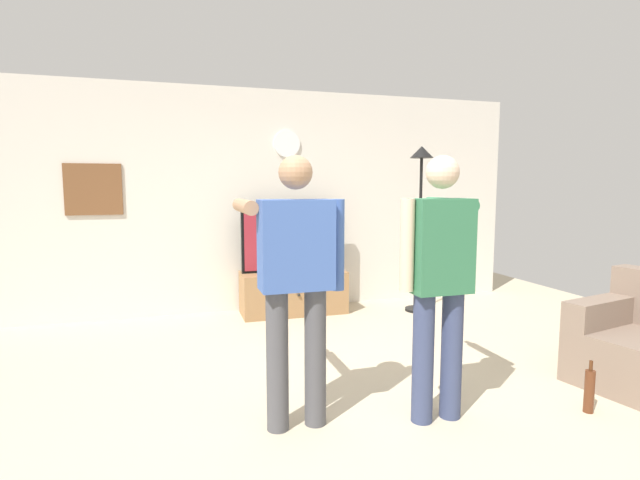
{
  "coord_description": "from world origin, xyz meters",
  "views": [
    {
      "loc": [
        -1.24,
        -2.96,
        1.55
      ],
      "look_at": [
        0.04,
        1.2,
        1.05
      ],
      "focal_mm": 27.03,
      "sensor_mm": 36.0,
      "label": 1
    }
  ],
  "objects_px": {
    "floor_lamp": "(421,194)",
    "person_standing_nearer_couch": "(439,274)",
    "television": "(292,240)",
    "beverage_bottle": "(589,391)",
    "framed_picture": "(93,189)",
    "tv_stand": "(293,292)",
    "wall_clock": "(287,144)",
    "person_standing_nearer_lamp": "(295,274)"
  },
  "relations": [
    {
      "from": "wall_clock",
      "to": "beverage_bottle",
      "type": "xyz_separation_m",
      "value": [
        1.31,
        -3.39,
        -1.9
      ]
    },
    {
      "from": "framed_picture",
      "to": "beverage_bottle",
      "type": "xyz_separation_m",
      "value": [
        3.51,
        -3.39,
        -1.35
      ]
    },
    {
      "from": "television",
      "to": "floor_lamp",
      "type": "height_order",
      "value": "floor_lamp"
    },
    {
      "from": "floor_lamp",
      "to": "tv_stand",
      "type": "bearing_deg",
      "value": 166.93
    },
    {
      "from": "framed_picture",
      "to": "person_standing_nearer_lamp",
      "type": "relative_size",
      "value": 0.34
    },
    {
      "from": "floor_lamp",
      "to": "person_standing_nearer_lamp",
      "type": "xyz_separation_m",
      "value": [
        -2.15,
        -2.34,
        -0.44
      ]
    },
    {
      "from": "tv_stand",
      "to": "framed_picture",
      "type": "xyz_separation_m",
      "value": [
        -2.2,
        0.3,
        1.25
      ]
    },
    {
      "from": "beverage_bottle",
      "to": "person_standing_nearer_lamp",
      "type": "bearing_deg",
      "value": 168.14
    },
    {
      "from": "person_standing_nearer_couch",
      "to": "person_standing_nearer_lamp",
      "type": "bearing_deg",
      "value": 169.23
    },
    {
      "from": "television",
      "to": "framed_picture",
      "type": "height_order",
      "value": "framed_picture"
    },
    {
      "from": "wall_clock",
      "to": "person_standing_nearer_couch",
      "type": "distance_m",
      "value": 3.34
    },
    {
      "from": "wall_clock",
      "to": "television",
      "type": "bearing_deg",
      "value": -90.0
    },
    {
      "from": "person_standing_nearer_couch",
      "to": "beverage_bottle",
      "type": "bearing_deg",
      "value": -12.79
    },
    {
      "from": "beverage_bottle",
      "to": "framed_picture",
      "type": "bearing_deg",
      "value": 135.99
    },
    {
      "from": "tv_stand",
      "to": "wall_clock",
      "type": "relative_size",
      "value": 3.82
    },
    {
      "from": "television",
      "to": "beverage_bottle",
      "type": "relative_size",
      "value": 3.36
    },
    {
      "from": "television",
      "to": "beverage_bottle",
      "type": "height_order",
      "value": "television"
    },
    {
      "from": "person_standing_nearer_lamp",
      "to": "beverage_bottle",
      "type": "relative_size",
      "value": 4.75
    },
    {
      "from": "floor_lamp",
      "to": "person_standing_nearer_couch",
      "type": "height_order",
      "value": "floor_lamp"
    },
    {
      "from": "tv_stand",
      "to": "person_standing_nearer_couch",
      "type": "height_order",
      "value": "person_standing_nearer_couch"
    },
    {
      "from": "tv_stand",
      "to": "person_standing_nearer_couch",
      "type": "distance_m",
      "value": 2.96
    },
    {
      "from": "television",
      "to": "floor_lamp",
      "type": "xyz_separation_m",
      "value": [
        1.5,
        -0.4,
        0.55
      ]
    },
    {
      "from": "person_standing_nearer_couch",
      "to": "beverage_bottle",
      "type": "distance_m",
      "value": 1.36
    },
    {
      "from": "television",
      "to": "person_standing_nearer_couch",
      "type": "xyz_separation_m",
      "value": [
        0.26,
        -2.91,
        0.1
      ]
    },
    {
      "from": "television",
      "to": "beverage_bottle",
      "type": "bearing_deg",
      "value": -67.33
    },
    {
      "from": "framed_picture",
      "to": "floor_lamp",
      "type": "distance_m",
      "value": 3.76
    },
    {
      "from": "floor_lamp",
      "to": "person_standing_nearer_lamp",
      "type": "height_order",
      "value": "floor_lamp"
    },
    {
      "from": "television",
      "to": "person_standing_nearer_couch",
      "type": "relative_size",
      "value": 0.71
    },
    {
      "from": "floor_lamp",
      "to": "person_standing_nearer_lamp",
      "type": "distance_m",
      "value": 3.21
    },
    {
      "from": "framed_picture",
      "to": "beverage_bottle",
      "type": "bearing_deg",
      "value": -44.01
    },
    {
      "from": "television",
      "to": "person_standing_nearer_lamp",
      "type": "bearing_deg",
      "value": -103.3
    },
    {
      "from": "beverage_bottle",
      "to": "tv_stand",
      "type": "bearing_deg",
      "value": 112.97
    },
    {
      "from": "wall_clock",
      "to": "floor_lamp",
      "type": "relative_size",
      "value": 0.16
    },
    {
      "from": "person_standing_nearer_lamp",
      "to": "television",
      "type": "bearing_deg",
      "value": 76.7
    },
    {
      "from": "television",
      "to": "wall_clock",
      "type": "bearing_deg",
      "value": 90.0
    },
    {
      "from": "framed_picture",
      "to": "floor_lamp",
      "type": "height_order",
      "value": "floor_lamp"
    },
    {
      "from": "tv_stand",
      "to": "wall_clock",
      "type": "distance_m",
      "value": 1.82
    },
    {
      "from": "tv_stand",
      "to": "floor_lamp",
      "type": "bearing_deg",
      "value": -13.07
    },
    {
      "from": "tv_stand",
      "to": "television",
      "type": "xyz_separation_m",
      "value": [
        0.0,
        0.05,
        0.63
      ]
    },
    {
      "from": "television",
      "to": "person_standing_nearer_lamp",
      "type": "distance_m",
      "value": 2.81
    },
    {
      "from": "person_standing_nearer_lamp",
      "to": "beverage_bottle",
      "type": "bearing_deg",
      "value": -11.86
    },
    {
      "from": "floor_lamp",
      "to": "person_standing_nearer_lamp",
      "type": "bearing_deg",
      "value": -132.61
    }
  ]
}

